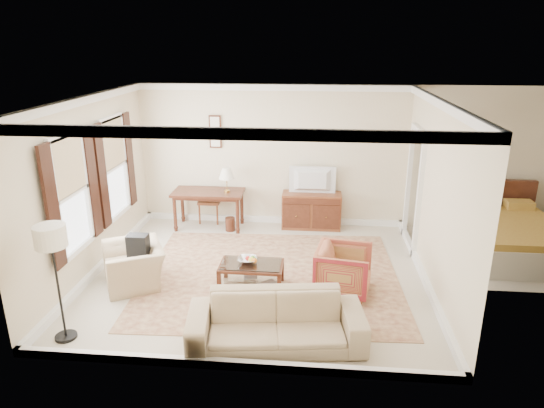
% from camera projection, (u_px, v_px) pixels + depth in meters
% --- Properties ---
extents(room_shell, '(5.51, 5.01, 2.91)m').
position_uv_depth(room_shell, '(257.00, 127.00, 7.31)').
color(room_shell, beige).
rests_on(room_shell, ground).
extents(annex_bedroom, '(3.00, 2.70, 2.90)m').
position_uv_depth(annex_bedroom, '(514.00, 239.00, 8.68)').
color(annex_bedroom, beige).
rests_on(annex_bedroom, ground).
extents(window_front, '(0.12, 1.56, 1.80)m').
position_uv_depth(window_front, '(71.00, 194.00, 7.18)').
color(window_front, '#CCB284').
rests_on(window_front, room_shell).
extents(window_rear, '(0.12, 1.56, 1.80)m').
position_uv_depth(window_rear, '(115.00, 167.00, 8.69)').
color(window_rear, '#CCB284').
rests_on(window_rear, room_shell).
extents(doorway, '(0.10, 1.12, 2.25)m').
position_uv_depth(doorway, '(413.00, 191.00, 8.93)').
color(doorway, white).
rests_on(doorway, room_shell).
extents(rug, '(4.31, 3.74, 0.01)m').
position_uv_depth(rug, '(271.00, 276.00, 8.05)').
color(rug, maroon).
rests_on(rug, room_shell).
extents(writing_desk, '(1.44, 0.72, 0.79)m').
position_uv_depth(writing_desk, '(208.00, 196.00, 9.92)').
color(writing_desk, '#4F2416').
rests_on(writing_desk, room_shell).
extents(desk_chair, '(0.47, 0.47, 1.05)m').
position_uv_depth(desk_chair, '(210.00, 198.00, 10.30)').
color(desk_chair, brown).
rests_on(desk_chair, room_shell).
extents(desk_lamp, '(0.32, 0.32, 0.50)m').
position_uv_depth(desk_lamp, '(227.00, 180.00, 9.77)').
color(desk_lamp, silver).
rests_on(desk_lamp, writing_desk).
extents(framed_prints, '(0.25, 0.04, 0.68)m').
position_uv_depth(framed_prints, '(215.00, 131.00, 9.91)').
color(framed_prints, '#4F2416').
rests_on(framed_prints, room_shell).
extents(sideboard, '(1.21, 0.46, 0.74)m').
position_uv_depth(sideboard, '(311.00, 210.00, 10.02)').
color(sideboard, brown).
rests_on(sideboard, room_shell).
extents(tv, '(0.90, 0.52, 0.12)m').
position_uv_depth(tv, '(312.00, 172.00, 9.74)').
color(tv, black).
rests_on(tv, sideboard).
extents(coffee_table, '(0.99, 0.59, 0.42)m').
position_uv_depth(coffee_table, '(251.00, 269.00, 7.58)').
color(coffee_table, '#4F2416').
rests_on(coffee_table, room_shell).
extents(fruit_bowl, '(0.42, 0.42, 0.10)m').
position_uv_depth(fruit_bowl, '(247.00, 259.00, 7.57)').
color(fruit_bowl, silver).
rests_on(fruit_bowl, coffee_table).
extents(book_a, '(0.28, 0.07, 0.38)m').
position_uv_depth(book_a, '(244.00, 275.00, 7.73)').
color(book_a, brown).
rests_on(book_a, coffee_table).
extents(book_b, '(0.22, 0.22, 0.38)m').
position_uv_depth(book_b, '(264.00, 281.00, 7.53)').
color(book_b, brown).
rests_on(book_b, coffee_table).
extents(striped_armchair, '(0.88, 0.92, 0.83)m').
position_uv_depth(striped_armchair, '(344.00, 268.00, 7.41)').
color(striped_armchair, maroon).
rests_on(striped_armchair, room_shell).
extents(club_armchair, '(1.04, 1.19, 0.88)m').
position_uv_depth(club_armchair, '(133.00, 259.00, 7.66)').
color(club_armchair, tan).
rests_on(club_armchair, room_shell).
extents(backpack, '(0.35, 0.39, 0.40)m').
position_uv_depth(backpack, '(138.00, 244.00, 7.62)').
color(backpack, black).
rests_on(backpack, club_armchair).
extents(sofa, '(2.30, 0.93, 0.87)m').
position_uv_depth(sofa, '(276.00, 314.00, 6.13)').
color(sofa, tan).
rests_on(sofa, room_shell).
extents(floor_lamp, '(0.39, 0.39, 1.59)m').
position_uv_depth(floor_lamp, '(52.00, 245.00, 5.96)').
color(floor_lamp, black).
rests_on(floor_lamp, room_shell).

